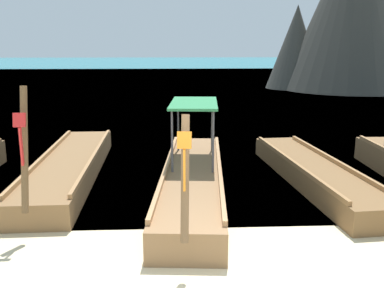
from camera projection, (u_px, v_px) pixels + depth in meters
name	position (u px, v px, depth m)	size (l,w,h in m)	color
sea_water	(174.00, 68.00, 66.52)	(120.00, 120.00, 0.00)	#147A89
longtail_boat_red_ribbon	(70.00, 167.00, 11.16)	(1.52, 7.32, 2.67)	brown
longtail_boat_orange_ribbon	(193.00, 179.00, 9.93)	(1.86, 7.28, 2.38)	olive
longtail_boat_green_ribbon	(314.00, 173.00, 10.64)	(1.70, 6.73, 2.61)	brown
karst_rock	(349.00, 6.00, 32.63)	(11.41, 10.36, 13.04)	#383833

